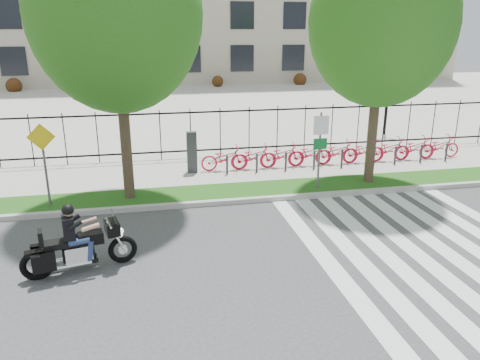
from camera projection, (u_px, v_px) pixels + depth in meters
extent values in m
plane|color=#39393B|center=(234.00, 270.00, 10.48)|extent=(120.00, 120.00, 0.00)
cube|color=#A7A59D|center=(209.00, 203.00, 14.28)|extent=(60.00, 0.20, 0.15)
cube|color=#245014|center=(205.00, 194.00, 15.07)|extent=(60.00, 1.50, 0.15)
cube|color=#A8A69D|center=(196.00, 172.00, 17.40)|extent=(60.00, 3.50, 0.15)
cube|color=#A8A69D|center=(169.00, 103.00, 33.76)|extent=(80.00, 34.00, 0.10)
cylinder|color=black|center=(388.00, 96.00, 22.96)|extent=(0.14, 0.14, 4.00)
cylinder|color=black|center=(391.00, 56.00, 22.37)|extent=(0.06, 0.70, 0.70)
sphere|color=white|center=(385.00, 54.00, 22.27)|extent=(0.36, 0.36, 0.36)
sphere|color=white|center=(398.00, 54.00, 22.41)|extent=(0.36, 0.36, 0.36)
cylinder|color=#3B2D20|center=(125.00, 134.00, 13.98)|extent=(0.32, 0.32, 3.98)
ellipsoid|color=#205A14|center=(116.00, 12.00, 12.92)|extent=(4.86, 4.86, 5.59)
cylinder|color=#3B2D20|center=(373.00, 126.00, 15.54)|extent=(0.32, 0.32, 3.82)
ellipsoid|color=#205A14|center=(382.00, 22.00, 14.53)|extent=(4.58, 4.58, 5.27)
cube|color=#2D2D33|center=(192.00, 152.00, 16.88)|extent=(0.35, 0.25, 1.50)
imported|color=red|center=(225.00, 158.00, 17.20)|extent=(1.75, 0.61, 0.92)
cylinder|color=#2D2D33|center=(227.00, 165.00, 16.77)|extent=(0.08, 0.08, 0.70)
imported|color=red|center=(254.00, 157.00, 17.41)|extent=(1.75, 0.61, 0.92)
cylinder|color=#2D2D33|center=(257.00, 163.00, 16.98)|extent=(0.08, 0.08, 0.70)
imported|color=red|center=(282.00, 155.00, 17.62)|extent=(1.75, 0.61, 0.92)
cylinder|color=#2D2D33|center=(286.00, 161.00, 17.19)|extent=(0.08, 0.08, 0.70)
imported|color=red|center=(310.00, 154.00, 17.83)|extent=(1.75, 0.61, 0.92)
cylinder|color=#2D2D33|center=(314.00, 160.00, 17.40)|extent=(0.08, 0.08, 0.70)
imported|color=red|center=(337.00, 152.00, 18.04)|extent=(1.75, 0.61, 0.92)
cylinder|color=#2D2D33|center=(342.00, 158.00, 17.61)|extent=(0.08, 0.08, 0.70)
imported|color=red|center=(363.00, 151.00, 18.25)|extent=(1.75, 0.61, 0.92)
cylinder|color=#2D2D33|center=(369.00, 157.00, 17.82)|extent=(0.08, 0.08, 0.70)
imported|color=red|center=(389.00, 149.00, 18.46)|extent=(1.75, 0.61, 0.92)
cylinder|color=#2D2D33|center=(395.00, 155.00, 18.03)|extent=(0.08, 0.08, 0.70)
imported|color=red|center=(414.00, 148.00, 18.67)|extent=(1.75, 0.61, 0.92)
cylinder|color=#2D2D33|center=(421.00, 154.00, 18.24)|extent=(0.08, 0.08, 0.70)
imported|color=red|center=(439.00, 147.00, 18.88)|extent=(1.75, 0.61, 0.92)
cylinder|color=#2D2D33|center=(446.00, 152.00, 18.45)|extent=(0.08, 0.08, 0.70)
cylinder|color=#59595B|center=(319.00, 151.00, 15.04)|extent=(0.07, 0.07, 2.50)
cube|color=white|center=(321.00, 125.00, 14.74)|extent=(0.50, 0.03, 0.60)
cube|color=#0C6626|center=(320.00, 144.00, 14.93)|extent=(0.45, 0.03, 0.35)
cylinder|color=#59595B|center=(45.00, 167.00, 13.46)|extent=(0.07, 0.07, 2.40)
cube|color=yellow|center=(41.00, 137.00, 13.15)|extent=(0.78, 0.03, 0.78)
torus|color=black|center=(123.00, 249.00, 10.73)|extent=(0.67, 0.27, 0.66)
torus|color=black|center=(37.00, 265.00, 10.02)|extent=(0.72, 0.30, 0.70)
cube|color=black|center=(112.00, 227.00, 10.48)|extent=(0.40, 0.58, 0.29)
cube|color=#26262B|center=(114.00, 218.00, 10.43)|extent=(0.25, 0.50, 0.29)
cube|color=silver|center=(79.00, 253.00, 10.32)|extent=(0.63, 0.45, 0.38)
cube|color=black|center=(91.00, 238.00, 10.34)|extent=(0.59, 0.44, 0.25)
cube|color=black|center=(61.00, 244.00, 10.10)|extent=(0.73, 0.49, 0.13)
cube|color=black|center=(40.00, 238.00, 9.88)|extent=(0.17, 0.34, 0.33)
cube|color=black|center=(44.00, 263.00, 9.78)|extent=(0.50, 0.26, 0.38)
cube|color=black|center=(43.00, 252.00, 10.28)|extent=(0.50, 0.26, 0.38)
cube|color=black|center=(68.00, 227.00, 10.07)|extent=(0.31, 0.43, 0.50)
sphere|color=tan|center=(68.00, 212.00, 9.97)|extent=(0.22, 0.22, 0.22)
sphere|color=black|center=(68.00, 210.00, 9.96)|extent=(0.26, 0.26, 0.26)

